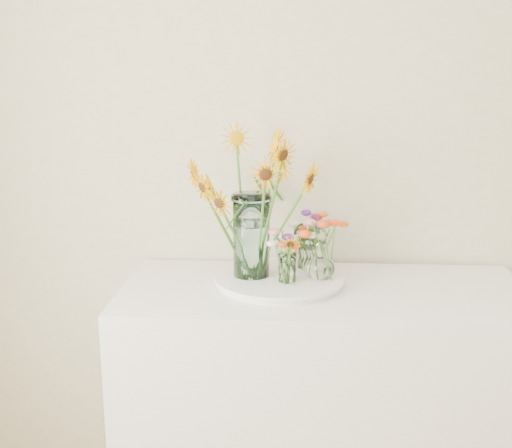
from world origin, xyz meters
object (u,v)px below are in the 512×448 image
Objects in this scene: small_vase_b at (321,260)px; small_vase_c at (307,252)px; small_vase_a at (287,268)px; counter at (321,406)px; mason_jar at (251,236)px; tray at (279,281)px.

small_vase_c is at bearing 110.85° from small_vase_b.
small_vase_a is at bearing -158.64° from small_vase_b.
mason_jar is at bearing 170.92° from counter.
mason_jar reaches higher than small_vase_b.
mason_jar is at bearing 177.41° from tray.
small_vase_b is (0.14, -0.01, 0.08)m from tray.
small_vase_b is at bearing 114.03° from counter.
small_vase_a is 0.84× the size of small_vase_c.
small_vase_c reaches higher than counter.
tray is 0.19m from mason_jar.
mason_jar is 0.25m from small_vase_b.
counter is at bearing -65.97° from small_vase_b.
tray is 3.14× the size of small_vase_b.
small_vase_b is at bearing -3.92° from tray.
counter is 3.24× the size of tray.
small_vase_b is at bearing -69.15° from small_vase_c.
counter is at bearing 8.53° from small_vase_a.
counter is 0.67m from mason_jar.
small_vase_b reaches higher than tray.
small_vase_b is (0.12, 0.05, 0.02)m from small_vase_a.
small_vase_c reaches higher than tray.
small_vase_a is at bearing -25.33° from mason_jar.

